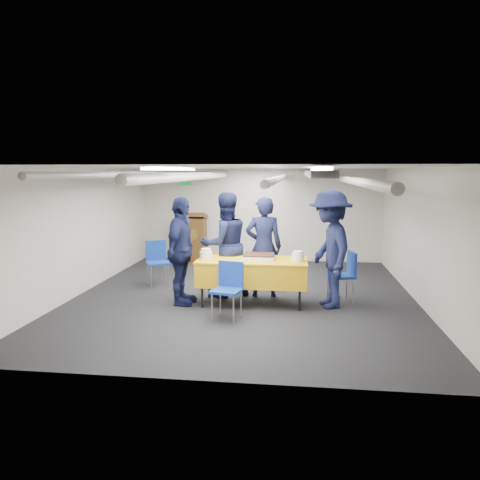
% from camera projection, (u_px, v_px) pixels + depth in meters
% --- Properties ---
extents(ground, '(7.00, 7.00, 0.00)m').
position_uv_depth(ground, '(244.00, 296.00, 8.45)').
color(ground, black).
rests_on(ground, ground).
extents(room_shell, '(6.00, 7.00, 2.30)m').
position_uv_depth(room_shell, '(252.00, 194.00, 8.58)').
color(room_shell, beige).
rests_on(room_shell, ground).
extents(serving_table, '(1.84, 0.85, 0.77)m').
position_uv_depth(serving_table, '(252.00, 272.00, 7.86)').
color(serving_table, black).
rests_on(serving_table, ground).
extents(sheet_cake, '(0.53, 0.41, 0.09)m').
position_uv_depth(sheet_cake, '(259.00, 256.00, 7.85)').
color(sheet_cake, white).
rests_on(sheet_cake, serving_table).
extents(plate_stack_left, '(0.21, 0.21, 0.18)m').
position_uv_depth(plate_stack_left, '(206.00, 254.00, 7.86)').
color(plate_stack_left, white).
rests_on(plate_stack_left, serving_table).
extents(plate_stack_right, '(0.20, 0.20, 0.17)m').
position_uv_depth(plate_stack_right, '(298.00, 256.00, 7.67)').
color(plate_stack_right, white).
rests_on(plate_stack_right, serving_table).
extents(podium, '(0.62, 0.53, 1.25)m').
position_uv_depth(podium, '(194.00, 237.00, 11.55)').
color(podium, brown).
rests_on(podium, ground).
extents(chair_near, '(0.50, 0.50, 0.87)m').
position_uv_depth(chair_near, '(229.00, 284.00, 7.10)').
color(chair_near, gray).
rests_on(chair_near, ground).
extents(chair_right, '(0.51, 0.51, 0.87)m').
position_uv_depth(chair_right, '(346.00, 271.00, 8.03)').
color(chair_right, gray).
rests_on(chair_right, ground).
extents(chair_left, '(0.57, 0.57, 0.87)m').
position_uv_depth(chair_left, '(157.00, 258.00, 9.24)').
color(chair_left, gray).
rests_on(chair_left, ground).
extents(sailor_a, '(0.69, 0.49, 1.80)m').
position_uv_depth(sailor_a, '(264.00, 247.00, 8.32)').
color(sailor_a, black).
rests_on(sailor_a, ground).
extents(sailor_b, '(1.14, 1.07, 1.87)m').
position_uv_depth(sailor_b, '(225.00, 245.00, 8.34)').
color(sailor_b, black).
rests_on(sailor_b, ground).
extents(sailor_c, '(0.52, 1.09, 1.82)m').
position_uv_depth(sailor_c, '(181.00, 251.00, 7.81)').
color(sailor_c, black).
rests_on(sailor_c, ground).
extents(sailor_d, '(0.99, 1.39, 1.94)m').
position_uv_depth(sailor_d, '(330.00, 249.00, 7.65)').
color(sailor_d, black).
rests_on(sailor_d, ground).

